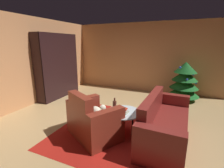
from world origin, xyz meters
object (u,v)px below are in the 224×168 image
at_px(armchair_red, 93,121).
at_px(couch_red, 164,124).
at_px(bookshelf_unit, 60,67).
at_px(coffee_table, 123,114).
at_px(decorated_tree, 184,81).
at_px(book_stack_on_table, 122,111).
at_px(bottle_on_table, 115,105).

xyz_separation_m(armchair_red, couch_red, (1.28, 0.50, -0.03)).
bearing_deg(bookshelf_unit, coffee_table, -28.02).
distance_m(bookshelf_unit, decorated_tree, 4.13).
bearing_deg(bookshelf_unit, decorated_tree, 16.64).
bearing_deg(armchair_red, bookshelf_unit, 141.40).
bearing_deg(decorated_tree, coffee_table, -112.40).
xyz_separation_m(bookshelf_unit, coffee_table, (2.83, -1.51, -0.58)).
relative_size(bookshelf_unit, coffee_table, 2.98).
bearing_deg(coffee_table, couch_red, 11.78).
xyz_separation_m(bookshelf_unit, decorated_tree, (3.94, 1.18, -0.39)).
bearing_deg(armchair_red, book_stack_on_table, 29.58).
bearing_deg(decorated_tree, bookshelf_unit, -163.36).
bearing_deg(bottle_on_table, book_stack_on_table, -17.10).
distance_m(armchair_red, coffee_table, 0.63).
height_order(couch_red, decorated_tree, decorated_tree).
relative_size(bookshelf_unit, armchair_red, 1.69).
distance_m(bookshelf_unit, coffee_table, 3.26).
relative_size(couch_red, book_stack_on_table, 8.75).
relative_size(coffee_table, bottle_on_table, 2.72).
distance_m(book_stack_on_table, bottle_on_table, 0.21).
height_order(coffee_table, bottle_on_table, bottle_on_table).
bearing_deg(armchair_red, bottle_on_table, 47.60).
relative_size(bookshelf_unit, decorated_tree, 1.70).
height_order(book_stack_on_table, decorated_tree, decorated_tree).
bearing_deg(coffee_table, bottle_on_table, 178.49).
bearing_deg(decorated_tree, armchair_red, -118.14).
relative_size(couch_red, decorated_tree, 1.57).
height_order(armchair_red, couch_red, armchair_red).
height_order(armchair_red, coffee_table, armchair_red).
distance_m(bookshelf_unit, couch_red, 3.91).
distance_m(coffee_table, decorated_tree, 2.91).
bearing_deg(bottle_on_table, coffee_table, -1.51).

